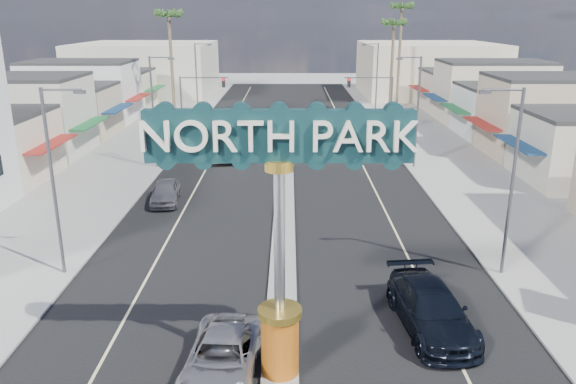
{
  "coord_description": "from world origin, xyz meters",
  "views": [
    {
      "loc": [
        0.31,
        -14.78,
        11.99
      ],
      "look_at": [
        0.26,
        9.16,
        4.46
      ],
      "focal_mm": 35.0,
      "sensor_mm": 36.0,
      "label": 1
    }
  ],
  "objects_px": {
    "streetlight_l_mid": "(155,107)",
    "car_parked_right": "(356,147)",
    "traffic_signal_right": "(374,93)",
    "car_parked_left": "(165,192)",
    "gateway_sign": "(279,216)",
    "streetlight_r_mid": "(416,107)",
    "palm_right_mid": "(394,28)",
    "suv_right": "(431,309)",
    "city_bus": "(227,134)",
    "streetlight_l_far": "(198,78)",
    "palm_right_far": "(402,13)",
    "streetlight_r_near": "(510,174)",
    "traffic_signal_left": "(198,93)",
    "streetlight_l_near": "(55,174)",
    "suv_left": "(222,357)",
    "streetlight_r_far": "(375,78)",
    "palm_left_far": "(169,21)"
  },
  "relations": [
    {
      "from": "gateway_sign",
      "to": "traffic_signal_left",
      "type": "distance_m",
      "value": 43.04
    },
    {
      "from": "streetlight_l_mid",
      "to": "palm_left_far",
      "type": "height_order",
      "value": "palm_left_far"
    },
    {
      "from": "traffic_signal_right",
      "to": "car_parked_left",
      "type": "height_order",
      "value": "traffic_signal_right"
    },
    {
      "from": "streetlight_l_near",
      "to": "palm_right_far",
      "type": "height_order",
      "value": "palm_right_far"
    },
    {
      "from": "streetlight_l_mid",
      "to": "city_bus",
      "type": "xyz_separation_m",
      "value": [
        5.05,
        5.99,
        -3.41
      ]
    },
    {
      "from": "gateway_sign",
      "to": "suv_right",
      "type": "distance_m",
      "value": 8.42
    },
    {
      "from": "streetlight_l_mid",
      "to": "streetlight_r_near",
      "type": "height_order",
      "value": "same"
    },
    {
      "from": "suv_right",
      "to": "city_bus",
      "type": "relative_size",
      "value": 0.5
    },
    {
      "from": "streetlight_l_mid",
      "to": "car_parked_right",
      "type": "xyz_separation_m",
      "value": [
        16.73,
        4.37,
        -4.32
      ]
    },
    {
      "from": "streetlight_l_mid",
      "to": "palm_right_mid",
      "type": "relative_size",
      "value": 0.74
    },
    {
      "from": "streetlight_l_mid",
      "to": "gateway_sign",
      "type": "bearing_deg",
      "value": -69.58
    },
    {
      "from": "traffic_signal_left",
      "to": "streetlight_r_far",
      "type": "xyz_separation_m",
      "value": [
        19.62,
        8.01,
        0.79
      ]
    },
    {
      "from": "traffic_signal_right",
      "to": "city_bus",
      "type": "relative_size",
      "value": 0.5
    },
    {
      "from": "streetlight_l_far",
      "to": "palm_right_mid",
      "type": "height_order",
      "value": "palm_right_mid"
    },
    {
      "from": "streetlight_l_far",
      "to": "suv_left",
      "type": "distance_m",
      "value": 50.92
    },
    {
      "from": "traffic_signal_right",
      "to": "suv_left",
      "type": "height_order",
      "value": "traffic_signal_right"
    },
    {
      "from": "traffic_signal_right",
      "to": "streetlight_l_near",
      "type": "bearing_deg",
      "value": -119.99
    },
    {
      "from": "streetlight_l_near",
      "to": "city_bus",
      "type": "relative_size",
      "value": 0.76
    },
    {
      "from": "streetlight_l_near",
      "to": "streetlight_r_near",
      "type": "xyz_separation_m",
      "value": [
        20.87,
        0.0,
        0.0
      ]
    },
    {
      "from": "palm_right_mid",
      "to": "car_parked_right",
      "type": "bearing_deg",
      "value": -107.22
    },
    {
      "from": "streetlight_l_near",
      "to": "palm_right_mid",
      "type": "xyz_separation_m",
      "value": [
        23.43,
        46.0,
        5.54
      ]
    },
    {
      "from": "streetlight_l_far",
      "to": "palm_right_far",
      "type": "height_order",
      "value": "palm_right_far"
    },
    {
      "from": "traffic_signal_right",
      "to": "streetlight_r_near",
      "type": "xyz_separation_m",
      "value": [
        1.25,
        -33.99,
        0.79
      ]
    },
    {
      "from": "palm_right_far",
      "to": "car_parked_right",
      "type": "bearing_deg",
      "value": -107.49
    },
    {
      "from": "traffic_signal_left",
      "to": "suv_right",
      "type": "relative_size",
      "value": 1.0
    },
    {
      "from": "streetlight_l_near",
      "to": "city_bus",
      "type": "height_order",
      "value": "streetlight_l_near"
    },
    {
      "from": "streetlight_r_near",
      "to": "suv_right",
      "type": "relative_size",
      "value": 1.5
    },
    {
      "from": "streetlight_l_far",
      "to": "palm_left_far",
      "type": "relative_size",
      "value": 0.69
    },
    {
      "from": "streetlight_r_far",
      "to": "streetlight_l_far",
      "type": "bearing_deg",
      "value": 180.0
    },
    {
      "from": "palm_right_far",
      "to": "city_bus",
      "type": "xyz_separation_m",
      "value": [
        -20.38,
        -26.01,
        -10.73
      ]
    },
    {
      "from": "palm_left_far",
      "to": "traffic_signal_left",
      "type": "bearing_deg",
      "value": -57.57
    },
    {
      "from": "traffic_signal_right",
      "to": "streetlight_l_mid",
      "type": "xyz_separation_m",
      "value": [
        -19.62,
        -13.99,
        0.79
      ]
    },
    {
      "from": "suv_right",
      "to": "streetlight_l_far",
      "type": "bearing_deg",
      "value": 103.21
    },
    {
      "from": "traffic_signal_right",
      "to": "city_bus",
      "type": "distance_m",
      "value": 16.83
    },
    {
      "from": "gateway_sign",
      "to": "palm_left_far",
      "type": "distance_m",
      "value": 50.06
    },
    {
      "from": "streetlight_l_far",
      "to": "palm_left_far",
      "type": "xyz_separation_m",
      "value": [
        -2.57,
        -2.0,
        6.43
      ]
    },
    {
      "from": "streetlight_r_near",
      "to": "car_parked_left",
      "type": "distance_m",
      "value": 21.86
    },
    {
      "from": "streetlight_l_far",
      "to": "car_parked_left",
      "type": "relative_size",
      "value": 2.03
    },
    {
      "from": "gateway_sign",
      "to": "streetlight_l_near",
      "type": "height_order",
      "value": "gateway_sign"
    },
    {
      "from": "suv_right",
      "to": "traffic_signal_right",
      "type": "bearing_deg",
      "value": 79.21
    },
    {
      "from": "streetlight_r_far",
      "to": "suv_left",
      "type": "bearing_deg",
      "value": -103.96
    },
    {
      "from": "palm_right_mid",
      "to": "suv_right",
      "type": "bearing_deg",
      "value": -97.87
    },
    {
      "from": "streetlight_r_near",
      "to": "city_bus",
      "type": "height_order",
      "value": "streetlight_r_near"
    },
    {
      "from": "palm_right_far",
      "to": "suv_right",
      "type": "distance_m",
      "value": 58.76
    },
    {
      "from": "streetlight_l_far",
      "to": "palm_right_mid",
      "type": "distance_m",
      "value": 24.41
    },
    {
      "from": "gateway_sign",
      "to": "streetlight_r_mid",
      "type": "height_order",
      "value": "gateway_sign"
    },
    {
      "from": "palm_right_mid",
      "to": "suv_left",
      "type": "height_order",
      "value": "palm_right_mid"
    },
    {
      "from": "car_parked_right",
      "to": "streetlight_l_far",
      "type": "bearing_deg",
      "value": 133.02
    },
    {
      "from": "city_bus",
      "to": "streetlight_l_near",
      "type": "bearing_deg",
      "value": -108.18
    },
    {
      "from": "palm_left_far",
      "to": "car_parked_left",
      "type": "distance_m",
      "value": 31.34
    }
  ]
}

